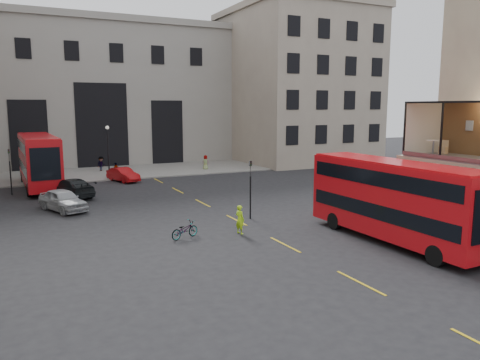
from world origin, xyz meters
name	(u,v)px	position (x,y,z in m)	size (l,w,h in m)	color
ground	(397,276)	(0.00, 0.00, 0.00)	(140.00, 140.00, 0.00)	black
gateway	(94,89)	(-5.00, 47.99, 9.39)	(35.00, 10.60, 18.00)	gray
building_right	(295,83)	(20.00, 39.97, 10.39)	(16.60, 18.60, 20.00)	#A19481
pavement_far	(103,173)	(-6.00, 38.00, 0.06)	(40.00, 12.00, 0.12)	slate
traffic_light_near	(250,182)	(-1.00, 12.00, 2.42)	(0.16, 0.20, 3.80)	black
traffic_light_far	(10,166)	(-15.00, 28.00, 2.42)	(0.16, 0.20, 3.80)	black
street_lamp_b	(108,155)	(-6.00, 34.00, 2.39)	(0.36, 0.36, 5.33)	black
bus_near	(394,197)	(3.50, 4.01, 2.46)	(2.74, 11.00, 4.37)	red
bus_far	(39,159)	(-12.67, 30.73, 2.65)	(3.14, 11.91, 4.72)	#BA0C12
car_a	(63,200)	(-11.74, 19.82, 0.76)	(1.80, 4.49, 1.53)	#A6AAAF
car_b	(123,175)	(-5.19, 31.08, 0.68)	(1.44, 4.12, 1.36)	#A0090D
car_c	(71,188)	(-10.70, 24.75, 0.76)	(2.14, 5.27, 1.53)	black
bicycle	(185,230)	(-6.34, 9.53, 0.47)	(0.63, 1.81, 0.95)	gray
cyclist	(240,219)	(-3.18, 9.04, 0.84)	(0.61, 0.40, 1.67)	#BDFF1A
pedestrian_b	(101,164)	(-5.96, 39.00, 0.87)	(1.12, 0.65, 1.74)	gray
pedestrian_c	(116,170)	(-5.34, 33.75, 0.78)	(0.91, 0.38, 1.56)	gray
pedestrian_d	(206,163)	(5.11, 35.34, 0.86)	(0.84, 0.55, 1.72)	gray
cafe_table_far	(433,145)	(5.84, 3.70, 5.16)	(0.68, 0.68, 0.85)	beige
cafe_chair_d	(443,150)	(7.09, 4.10, 4.83)	(0.46, 0.46, 0.77)	tan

